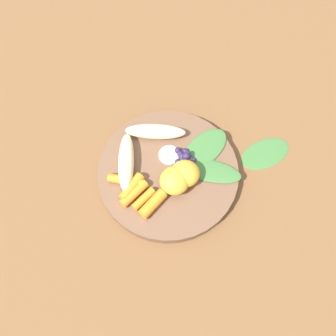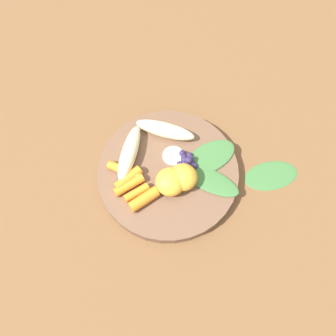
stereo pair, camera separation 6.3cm
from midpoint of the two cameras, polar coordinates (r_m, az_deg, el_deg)
ground_plane at (r=0.66m, az=-2.72°, el=-1.45°), size 2.40×2.40×0.00m
bowl at (r=0.65m, az=-2.76°, el=-1.07°), size 0.26×0.26×0.02m
banana_peeled_left at (r=0.64m, az=-9.60°, el=0.70°), size 0.12×0.08×0.03m
banana_peeled_right at (r=0.66m, az=-4.78°, el=5.62°), size 0.07×0.12×0.03m
orange_segment_near at (r=0.62m, az=0.04°, el=-1.04°), size 0.05×0.05×0.04m
orange_segment_far at (r=0.61m, az=-1.86°, el=-2.40°), size 0.05×0.05×0.04m
carrot_front at (r=0.63m, az=-9.69°, el=-2.33°), size 0.03×0.07×0.02m
carrot_mid_left at (r=0.63m, az=-8.76°, el=-3.41°), size 0.06×0.03×0.02m
carrot_mid_right at (r=0.62m, az=-8.39°, el=-4.44°), size 0.06×0.03×0.02m
carrot_rear at (r=0.62m, az=-6.91°, el=-5.34°), size 0.05×0.03×0.01m
carrot_small at (r=0.61m, az=-5.45°, el=-6.14°), size 0.06×0.03×0.02m
blueberry_pile at (r=0.64m, az=-0.14°, el=1.52°), size 0.04×0.05×0.02m
coconut_shred_patch at (r=0.65m, az=-2.54°, el=1.83°), size 0.04×0.04×0.00m
kale_leaf_left at (r=0.64m, az=3.78°, el=-0.67°), size 0.07×0.13×0.00m
kale_leaf_right at (r=0.66m, az=3.29°, el=2.90°), size 0.12×0.09×0.00m
kale_leaf_stray at (r=0.70m, az=13.08°, el=2.11°), size 0.12×0.11×0.01m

